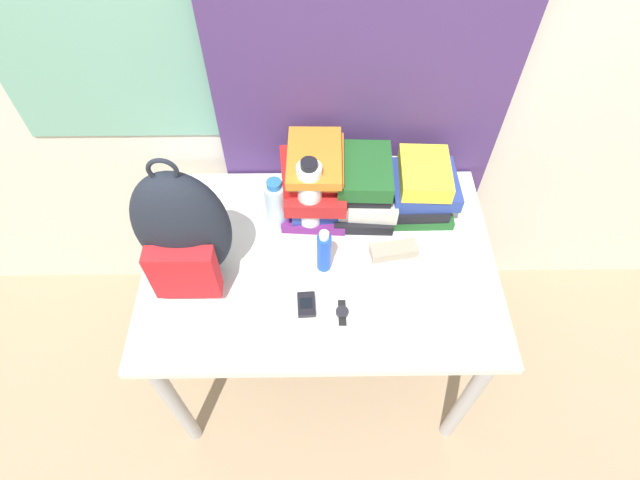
% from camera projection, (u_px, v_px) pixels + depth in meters
% --- Properties ---
extents(ground_plane, '(12.00, 12.00, 0.00)m').
position_uv_depth(ground_plane, '(321.00, 446.00, 1.98)').
color(ground_plane, '#9E8466').
extents(wall_back, '(6.00, 0.06, 2.50)m').
position_uv_depth(wall_back, '(317.00, 36.00, 1.48)').
color(wall_back, silver).
rests_on(wall_back, ground_plane).
extents(curtain_blue, '(0.95, 0.04, 2.50)m').
position_uv_depth(curtain_blue, '(366.00, 47.00, 1.45)').
color(curtain_blue, '#4C336B').
rests_on(curtain_blue, ground_plane).
extents(desk, '(1.12, 0.76, 0.76)m').
position_uv_depth(desk, '(320.00, 275.00, 1.68)').
color(desk, silver).
rests_on(desk, ground_plane).
extents(backpack, '(0.27, 0.21, 0.48)m').
position_uv_depth(backpack, '(183.00, 232.00, 1.41)').
color(backpack, '#1E232D').
rests_on(backpack, desk).
extents(book_stack_left, '(0.23, 0.28, 0.25)m').
position_uv_depth(book_stack_left, '(315.00, 181.00, 1.64)').
color(book_stack_left, '#6B2370').
rests_on(book_stack_left, desk).
extents(book_stack_center, '(0.24, 0.29, 0.20)m').
position_uv_depth(book_stack_center, '(364.00, 186.00, 1.66)').
color(book_stack_center, black).
rests_on(book_stack_center, desk).
extents(book_stack_right, '(0.23, 0.25, 0.19)m').
position_uv_depth(book_stack_right, '(422.00, 187.00, 1.67)').
color(book_stack_right, '#1E5623').
rests_on(book_stack_right, desk).
extents(water_bottle, '(0.07, 0.07, 0.20)m').
position_uv_depth(water_bottle, '(276.00, 204.00, 1.61)').
color(water_bottle, silver).
rests_on(water_bottle, desk).
extents(sports_bottle, '(0.08, 0.08, 0.30)m').
position_uv_depth(sports_bottle, '(310.00, 197.00, 1.57)').
color(sports_bottle, white).
rests_on(sports_bottle, desk).
extents(sunscreen_bottle, '(0.04, 0.04, 0.17)m').
position_uv_depth(sunscreen_bottle, '(324.00, 252.00, 1.52)').
color(sunscreen_bottle, blue).
rests_on(sunscreen_bottle, desk).
extents(cell_phone, '(0.06, 0.08, 0.02)m').
position_uv_depth(cell_phone, '(306.00, 304.00, 1.49)').
color(cell_phone, black).
rests_on(cell_phone, desk).
extents(sunglasses_case, '(0.16, 0.08, 0.04)m').
position_uv_depth(sunglasses_case, '(394.00, 251.00, 1.59)').
color(sunglasses_case, gray).
rests_on(sunglasses_case, desk).
extents(wristwatch, '(0.04, 0.08, 0.01)m').
position_uv_depth(wristwatch, '(342.00, 312.00, 1.48)').
color(wristwatch, black).
rests_on(wristwatch, desk).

